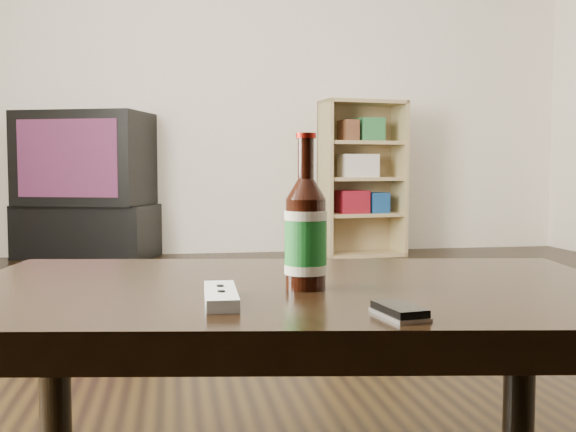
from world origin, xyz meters
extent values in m
cube|color=black|center=(0.00, 0.00, -0.01)|extent=(5.00, 6.00, 0.01)
cube|color=silver|center=(0.00, 3.01, 1.35)|extent=(5.00, 0.02, 2.70)
cube|color=black|center=(-1.15, 2.90, 0.19)|extent=(1.05, 0.76, 0.38)
cube|color=black|center=(-1.15, 2.90, 0.70)|extent=(1.00, 0.80, 0.65)
cube|color=#A41912|center=(-1.24, 2.64, 0.70)|extent=(0.68, 0.24, 0.52)
cube|color=#A07957|center=(0.52, 2.61, 0.56)|extent=(0.06, 0.28, 1.12)
cube|color=#A07957|center=(1.10, 2.68, 0.56)|extent=(0.06, 0.28, 1.12)
cube|color=#A07957|center=(0.81, 2.65, 1.11)|extent=(0.63, 0.35, 0.03)
cube|color=#A07957|center=(0.81, 2.65, 0.01)|extent=(0.63, 0.35, 0.03)
cube|color=#A07957|center=(0.80, 2.77, 0.56)|extent=(0.60, 0.10, 1.12)
cube|color=#A07957|center=(0.81, 2.65, 0.30)|extent=(0.58, 0.32, 0.03)
cube|color=#A07957|center=(0.81, 2.65, 0.56)|extent=(0.58, 0.32, 0.03)
cube|color=#A07957|center=(0.81, 2.65, 0.82)|extent=(0.58, 0.32, 0.03)
cube|color=maroon|center=(0.73, 2.62, 0.40)|extent=(0.23, 0.20, 0.16)
cube|color=navy|center=(0.92, 2.64, 0.39)|extent=(0.16, 0.19, 0.15)
cube|color=beige|center=(0.77, 2.62, 0.66)|extent=(0.28, 0.20, 0.16)
cube|color=#2A6A38|center=(0.86, 2.64, 0.91)|extent=(0.19, 0.19, 0.16)
cube|color=brown|center=(0.69, 2.61, 0.91)|extent=(0.12, 0.18, 0.15)
cube|color=black|center=(-0.35, -0.92, 0.40)|extent=(1.24, 0.85, 0.06)
cylinder|color=black|center=(-0.80, -0.59, 0.19)|extent=(0.08, 0.08, 0.37)
cylinder|color=black|center=(0.18, -0.74, 0.19)|extent=(0.08, 0.08, 0.37)
cylinder|color=black|center=(-0.33, -0.97, 0.51)|extent=(0.08, 0.08, 0.15)
cylinder|color=#145F1E|center=(-0.33, -0.97, 0.51)|extent=(0.08, 0.08, 0.09)
cylinder|color=beige|center=(-0.33, -0.97, 0.56)|extent=(0.08, 0.08, 0.02)
cylinder|color=beige|center=(-0.33, -0.97, 0.47)|extent=(0.08, 0.08, 0.02)
cone|color=black|center=(-0.33, -0.97, 0.60)|extent=(0.08, 0.08, 0.03)
cylinder|color=black|center=(-0.33, -0.97, 0.65)|extent=(0.03, 0.03, 0.07)
cylinder|color=maroon|center=(-0.33, -0.97, 0.69)|extent=(0.04, 0.04, 0.01)
cube|color=silver|center=(-0.25, -1.20, 0.43)|extent=(0.06, 0.10, 0.01)
cube|color=black|center=(-0.25, -1.20, 0.44)|extent=(0.06, 0.09, 0.01)
cylinder|color=silver|center=(-0.25, -1.22, 0.45)|extent=(0.02, 0.02, 0.00)
cube|color=silver|center=(-0.48, -1.05, 0.44)|extent=(0.05, 0.17, 0.02)
cylinder|color=black|center=(-0.48, -1.03, 0.45)|extent=(0.01, 0.01, 0.00)
cylinder|color=black|center=(-0.48, -1.07, 0.45)|extent=(0.01, 0.01, 0.00)
camera|label=1|loc=(-0.55, -2.06, 0.63)|focal=42.00mm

